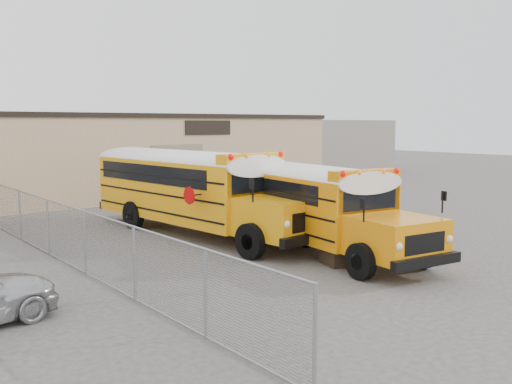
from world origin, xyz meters
TOP-DOWN VIEW (x-y plane):
  - ground at (0.00, 0.00)m, footprint 120.00×120.00m
  - warehouse at (-0.00, 19.99)m, footprint 30.20×10.20m
  - chainlink_fence at (-6.00, 3.00)m, footprint 0.07×18.07m
  - distant_building_right at (24.00, 24.00)m, footprint 10.00×8.00m
  - school_bus_left at (-1.02, 12.85)m, footprint 3.64×11.11m
  - school_bus_right at (2.00, 7.69)m, footprint 3.63×9.97m
  - tarp_bundle at (0.42, -0.54)m, footprint 1.28×1.22m

SIDE VIEW (x-z plane):
  - ground at x=0.00m, z-range 0.00..0.00m
  - tarp_bundle at x=0.42m, z-range 0.02..1.58m
  - chainlink_fence at x=-6.00m, z-range 0.00..1.80m
  - school_bus_right at x=2.00m, z-range 0.22..3.08m
  - school_bus_left at x=-1.02m, z-range 0.25..3.45m
  - distant_building_right at x=24.00m, z-range 0.00..4.40m
  - warehouse at x=0.00m, z-range 0.04..4.71m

